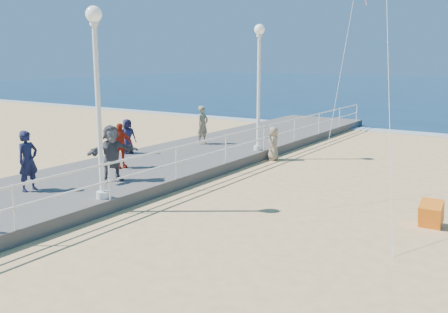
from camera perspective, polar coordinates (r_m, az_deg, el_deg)
The scene contains 13 objects.
ground at distance 11.73m, azimuth 4.91°, elevation -10.64°, with size 160.00×160.00×0.00m, color #ECC17B.
surf_line at distance 30.84m, azimuth 23.46°, elevation 2.27°, with size 160.00×1.20×0.04m, color white.
boardwalk at distance 16.41m, azimuth -18.80°, elevation -4.06°, with size 5.00×44.00×0.40m, color #66625C.
railing at distance 14.34m, azimuth -13.02°, elevation -1.58°, with size 0.05×42.00×0.55m.
lamp_post_mid at distance 14.24m, azimuth -14.30°, elevation 8.08°, with size 0.44×0.44×5.32m.
lamp_post_far at distance 21.36m, azimuth 4.00°, elevation 9.36°, with size 0.44×0.44×5.32m.
spectator_0 at distance 16.05m, azimuth -21.50°, elevation -0.47°, with size 0.67×0.44×1.84m, color #191B38.
spectator_3 at distance 18.46m, azimuth -11.83°, elevation 1.22°, with size 0.96×0.40×1.64m, color #B72F16.
spectator_4 at distance 21.21m, azimuth -10.98°, elevation 2.29°, with size 0.71×0.46×1.45m, color #1C1B3C.
spectator_5 at distance 16.54m, azimuth -12.72°, elevation 0.38°, with size 1.71×0.54×1.84m, color #525156.
spectator_6 at distance 23.11m, azimuth -2.45°, elevation 3.62°, with size 0.65×0.42×1.78m, color #82785A.
beach_walker_c at distance 21.49m, azimuth 5.67°, elevation 1.47°, with size 0.71×0.46×1.45m, color gray.
box_kite at distance 14.17m, azimuth 22.57°, elevation -6.31°, with size 0.55×0.55×0.60m, color red.
Camera 1 is at (5.14, -9.60, 4.38)m, focal length 40.00 mm.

